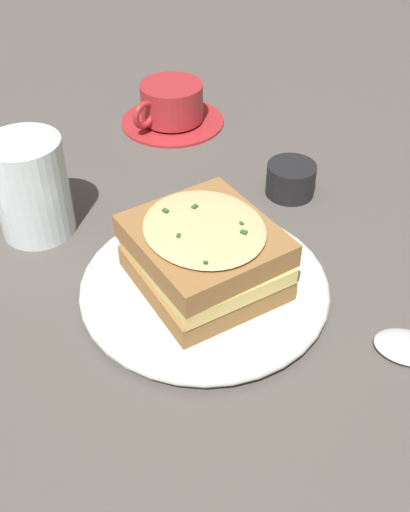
# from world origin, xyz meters

# --- Properties ---
(ground_plane) EXTENTS (2.40, 2.40, 0.00)m
(ground_plane) POSITION_xyz_m (0.00, 0.00, 0.00)
(ground_plane) COLOR #514C47
(dinner_plate) EXTENTS (0.24, 0.24, 0.02)m
(dinner_plate) POSITION_xyz_m (0.00, -0.01, 0.01)
(dinner_plate) COLOR silver
(dinner_plate) RESTS_ON ground_plane
(sandwich) EXTENTS (0.18, 0.18, 0.07)m
(sandwich) POSITION_xyz_m (0.00, -0.01, 0.05)
(sandwich) COLOR olive
(sandwich) RESTS_ON dinner_plate
(teacup_with_saucer) EXTENTS (0.15, 0.15, 0.06)m
(teacup_with_saucer) POSITION_xyz_m (0.33, 0.11, 0.03)
(teacup_with_saucer) COLOR #AD282D
(teacup_with_saucer) RESTS_ON ground_plane
(water_glass) EXTENTS (0.08, 0.08, 0.11)m
(water_glass) POSITION_xyz_m (0.07, 0.19, 0.06)
(water_glass) COLOR silver
(water_glass) RESTS_ON ground_plane
(condiment_pot) EXTENTS (0.06, 0.06, 0.04)m
(condiment_pot) POSITION_xyz_m (0.19, -0.07, 0.02)
(condiment_pot) COLOR black
(condiment_pot) RESTS_ON ground_plane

